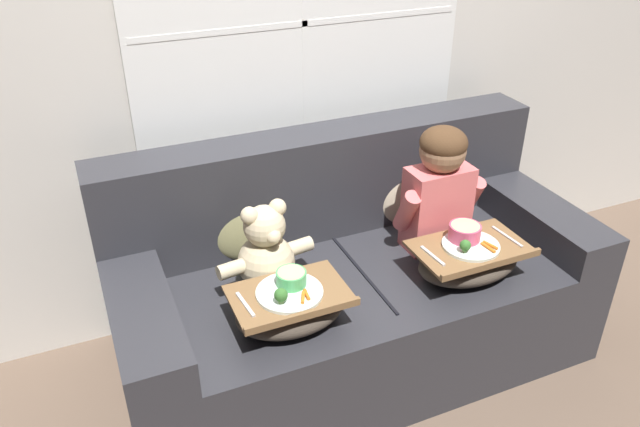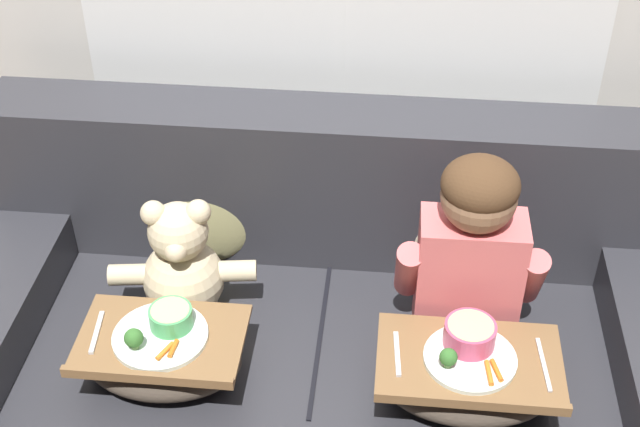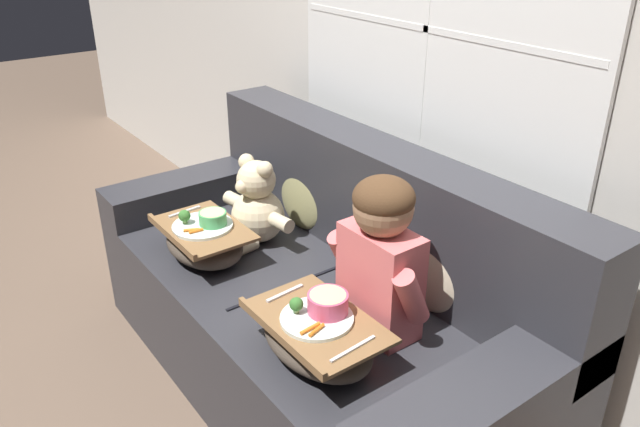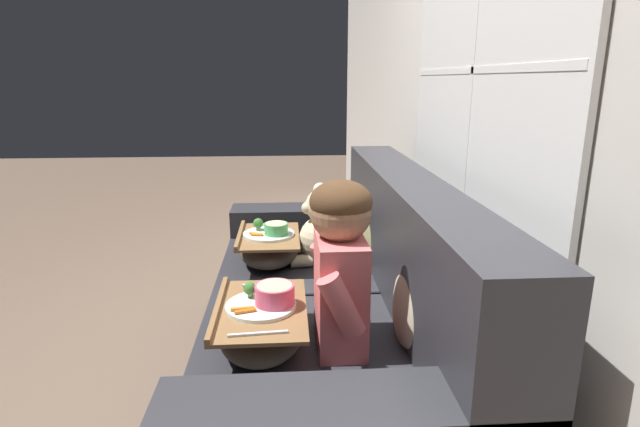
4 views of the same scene
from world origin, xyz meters
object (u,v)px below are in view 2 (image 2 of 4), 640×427
Objects in this scene: teddy_bear at (182,267)px; throw_pillow_behind_child at (465,224)px; couch at (324,343)px; lap_tray_child at (467,376)px; throw_pillow_behind_teddy at (200,208)px; child_figure at (473,243)px; lap_tray_teddy at (163,354)px.

throw_pillow_behind_child is at bearing 18.13° from teddy_bear.
couch is 0.52m from lap_tray_child.
throw_pillow_behind_teddy is 0.66× the size of child_figure.
lap_tray_child is at bearing -37.22° from couch.
child_figure is at bearing 89.90° from lap_tray_child.
lap_tray_child is at bearing -90.10° from child_figure.
couch reaches higher than lap_tray_teddy.
couch is at bearing 142.78° from lap_tray_child.
teddy_bear is at bearing 89.94° from lap_tray_teddy.
couch is 5.44× the size of throw_pillow_behind_teddy.
throw_pillow_behind_teddy reaches higher than lap_tray_child.
couch is 4.91× the size of teddy_bear.
throw_pillow_behind_teddy is (-0.38, 0.20, 0.30)m from couch.
throw_pillow_behind_teddy is 0.91m from lap_tray_child.
throw_pillow_behind_teddy is at bearing 147.00° from lap_tray_child.
throw_pillow_behind_teddy is 0.80× the size of lap_tray_child.
teddy_bear is 0.96× the size of lap_tray_teddy.
lap_tray_teddy is (-0.76, -0.25, -0.22)m from child_figure.
throw_pillow_behind_child is 0.76m from throw_pillow_behind_teddy.
child_figure is 1.36× the size of teddy_bear.
lap_tray_teddy is (-0.76, -0.00, -0.00)m from lap_tray_child.
lap_tray_teddy is (-0.38, -0.29, 0.21)m from couch.
throw_pillow_behind_child reaches higher than lap_tray_teddy.
throw_pillow_behind_teddy is at bearing 151.67° from couch.
lap_tray_child is at bearing -33.00° from throw_pillow_behind_teddy.
couch is 3.61× the size of child_figure.
lap_tray_child is (0.76, -0.49, -0.09)m from throw_pillow_behind_teddy.
child_figure is 0.33m from lap_tray_child.
teddy_bear is (0.00, -0.25, -0.01)m from throw_pillow_behind_teddy.
child_figure is at bearing 0.31° from teddy_bear.
child_figure is (0.76, -0.24, 0.13)m from throw_pillow_behind_teddy.
child_figure reaches higher than throw_pillow_behind_teddy.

